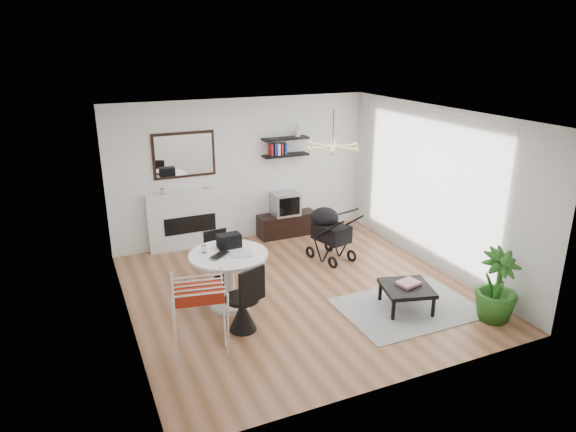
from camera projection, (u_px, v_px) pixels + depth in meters
name	position (u px, v px, depth m)	size (l,w,h in m)	color
floor	(298.00, 291.00, 7.95)	(5.00, 5.00, 0.00)	brown
ceiling	(300.00, 115.00, 7.07)	(5.00, 5.00, 0.00)	white
wall_back	(243.00, 171.00, 9.67)	(5.00, 5.00, 0.00)	white
wall_left	(122.00, 233.00, 6.55)	(5.00, 5.00, 0.00)	white
wall_right	(436.00, 189.00, 8.47)	(5.00, 5.00, 0.00)	white
sheer_curtain	(423.00, 187.00, 8.60)	(0.04, 3.60, 2.60)	white
fireplace	(189.00, 213.00, 9.40)	(1.50, 0.17, 2.16)	white
shelf_lower	(286.00, 155.00, 9.79)	(0.90, 0.25, 0.04)	black
shelf_upper	(285.00, 138.00, 9.69)	(0.90, 0.25, 0.04)	black
pendant_lamp	(333.00, 147.00, 7.78)	(0.90, 0.90, 0.10)	#E1C676
tv_console	(287.00, 224.00, 10.17)	(1.17, 0.41, 0.44)	black
crt_tv	(285.00, 204.00, 10.00)	(0.51, 0.44, 0.44)	#A9A8AB
dining_table	(229.00, 272.00, 7.35)	(1.13, 1.13, 0.82)	white
laptop	(222.00, 256.00, 7.14)	(0.33, 0.21, 0.03)	black
black_bag	(229.00, 241.00, 7.45)	(0.33, 0.20, 0.20)	black
newspaper	(241.00, 254.00, 7.24)	(0.31, 0.26, 0.01)	silver
drinking_glass	(204.00, 249.00, 7.27)	(0.07, 0.07, 0.11)	white
chair_far	(220.00, 268.00, 8.08)	(0.41, 0.43, 0.87)	black
chair_near	(244.00, 310.00, 6.79)	(0.50, 0.51, 0.96)	black
drying_rack	(200.00, 318.00, 6.17)	(0.75, 0.72, 0.98)	white
stroller	(329.00, 235.00, 9.01)	(0.70, 0.91, 1.02)	black
rug	(408.00, 308.00, 7.44)	(1.92, 1.39, 0.01)	gray
coffee_table	(407.00, 289.00, 7.32)	(0.83, 0.83, 0.35)	black
magazines	(408.00, 283.00, 7.35)	(0.31, 0.24, 0.04)	#CD3341
potted_plant	(497.00, 286.00, 6.99)	(0.57, 0.57, 1.02)	#27621C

